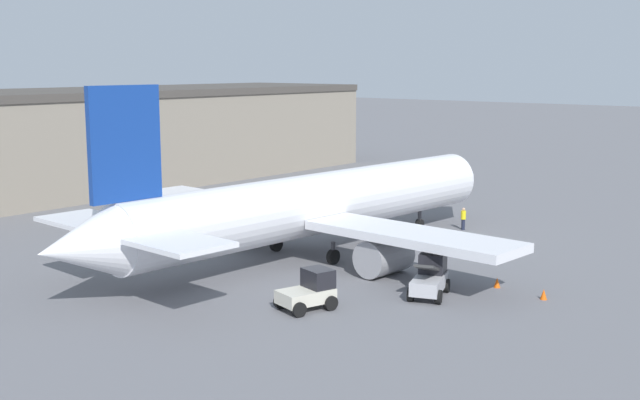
% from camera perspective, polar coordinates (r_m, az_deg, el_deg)
% --- Properties ---
extents(ground_plane, '(400.00, 400.00, 0.00)m').
position_cam_1_polar(ground_plane, '(51.62, 0.00, -3.80)').
color(ground_plane, slate).
extents(terminal_building, '(76.21, 16.68, 9.59)m').
position_cam_1_polar(terminal_building, '(79.11, -19.31, 3.87)').
color(terminal_building, gray).
rests_on(terminal_building, ground_plane).
extents(airplane, '(37.52, 29.73, 10.97)m').
position_cam_1_polar(airplane, '(50.31, -0.71, -0.44)').
color(airplane, white).
rests_on(airplane, ground_plane).
extents(ground_crew_worker, '(0.36, 0.36, 1.65)m').
position_cam_1_polar(ground_crew_worker, '(59.61, 10.16, -1.27)').
color(ground_crew_worker, '#1E2338').
rests_on(ground_crew_worker, ground_plane).
extents(baggage_tug, '(3.03, 2.55, 1.96)m').
position_cam_1_polar(baggage_tug, '(39.91, -0.74, -6.48)').
color(baggage_tug, beige).
rests_on(baggage_tug, ground_plane).
extents(belt_loader_truck, '(3.51, 2.65, 2.13)m').
position_cam_1_polar(belt_loader_truck, '(42.50, 7.84, -5.43)').
color(belt_loader_truck, '#B2B2B7').
rests_on(belt_loader_truck, ground_plane).
extents(safety_cone_near, '(0.36, 0.36, 0.55)m').
position_cam_1_polar(safety_cone_near, '(43.17, 15.62, -6.48)').
color(safety_cone_near, '#EF590F').
rests_on(safety_cone_near, ground_plane).
extents(safety_cone_far, '(0.36, 0.36, 0.55)m').
position_cam_1_polar(safety_cone_far, '(44.82, 12.48, -5.75)').
color(safety_cone_far, '#EF590F').
rests_on(safety_cone_far, ground_plane).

